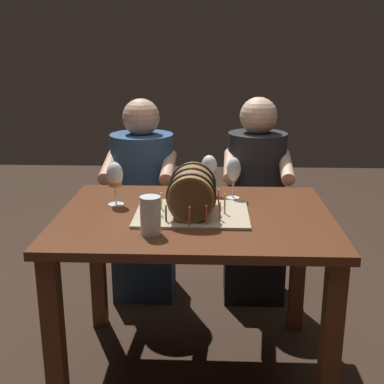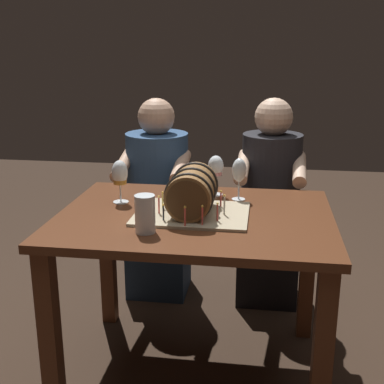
# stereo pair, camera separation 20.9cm
# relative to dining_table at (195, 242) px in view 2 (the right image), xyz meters

# --- Properties ---
(ground_plane) EXTENTS (8.00, 8.00, 0.00)m
(ground_plane) POSITION_rel_dining_table_xyz_m (0.00, 0.00, -0.63)
(ground_plane) COLOR #332319
(dining_table) EXTENTS (1.15, 0.86, 0.76)m
(dining_table) POSITION_rel_dining_table_xyz_m (0.00, 0.00, 0.00)
(dining_table) COLOR #562D19
(dining_table) RESTS_ON ground
(barrel_cake) EXTENTS (0.47, 0.36, 0.20)m
(barrel_cake) POSITION_rel_dining_table_xyz_m (-0.01, -0.01, 0.22)
(barrel_cake) COLOR tan
(barrel_cake) RESTS_ON dining_table
(wine_glass_amber) EXTENTS (0.07, 0.07, 0.19)m
(wine_glass_amber) POSITION_rel_dining_table_xyz_m (-0.35, 0.11, 0.26)
(wine_glass_amber) COLOR white
(wine_glass_amber) RESTS_ON dining_table
(wine_glass_empty) EXTENTS (0.06, 0.06, 0.19)m
(wine_glass_empty) POSITION_rel_dining_table_xyz_m (0.17, 0.23, 0.26)
(wine_glass_empty) COLOR white
(wine_glass_empty) RESTS_ON dining_table
(wine_glass_rose) EXTENTS (0.07, 0.07, 0.19)m
(wine_glass_rose) POSITION_rel_dining_table_xyz_m (0.06, 0.29, 0.26)
(wine_glass_rose) COLOR white
(wine_glass_rose) RESTS_ON dining_table
(beer_pint) EXTENTS (0.08, 0.08, 0.15)m
(beer_pint) POSITION_rel_dining_table_xyz_m (-0.16, -0.24, 0.19)
(beer_pint) COLOR white
(beer_pint) RESTS_ON dining_table
(person_seated_left) EXTENTS (0.39, 0.47, 1.16)m
(person_seated_left) POSITION_rel_dining_table_xyz_m (-0.32, 0.75, -0.09)
(person_seated_left) COLOR #1B2D46
(person_seated_left) RESTS_ON ground
(person_seated_right) EXTENTS (0.37, 0.46, 1.17)m
(person_seated_right) POSITION_rel_dining_table_xyz_m (0.32, 0.75, -0.09)
(person_seated_right) COLOR black
(person_seated_right) RESTS_ON ground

